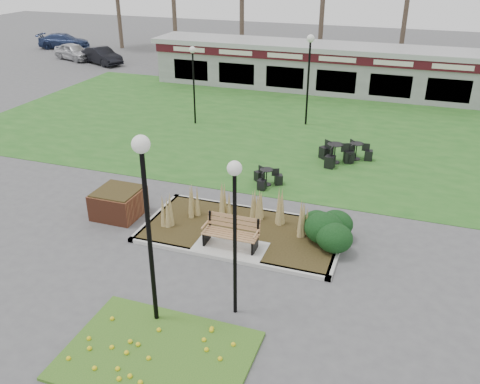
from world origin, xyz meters
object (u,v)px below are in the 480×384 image
(bistro_set_a, at_px, (266,180))
(car_blue, at_px, (64,41))
(lamp_post_mid_left, at_px, (193,68))
(car_silver, at_px, (74,52))
(bistro_set_c, at_px, (356,154))
(park_bench, at_px, (231,232))
(lamp_post_near_right, at_px, (235,206))
(lamp_post_near_left, at_px, (145,192))
(lamp_post_mid_right, at_px, (309,60))
(bistro_set_b, at_px, (334,156))
(car_black, at_px, (102,56))
(food_pavilion, at_px, (340,69))
(brick_planter, at_px, (119,202))

(bistro_set_a, relative_size, car_blue, 0.27)
(lamp_post_mid_left, bearing_deg, car_silver, 143.45)
(bistro_set_c, bearing_deg, park_bench, -106.85)
(lamp_post_near_right, height_order, lamp_post_mid_left, lamp_post_near_right)
(park_bench, bearing_deg, lamp_post_mid_left, 119.08)
(bistro_set_a, xyz_separation_m, car_silver, (-21.73, 17.95, 0.42))
(lamp_post_near_left, bearing_deg, lamp_post_mid_left, 110.39)
(lamp_post_mid_right, xyz_separation_m, bistro_set_b, (2.30, -4.70, -3.01))
(car_black, bearing_deg, lamp_post_mid_right, -92.28)
(lamp_post_mid_left, bearing_deg, bistro_set_b, -20.74)
(food_pavilion, distance_m, lamp_post_mid_left, 10.83)
(food_pavilion, distance_m, bistro_set_a, 15.02)
(park_bench, bearing_deg, food_pavilion, 90.00)
(lamp_post_near_left, relative_size, bistro_set_b, 3.10)
(bistro_set_b, distance_m, car_blue, 33.59)
(lamp_post_mid_right, xyz_separation_m, bistro_set_c, (3.11, -4.00, -3.05))
(bistro_set_b, bearing_deg, lamp_post_near_right, -93.49)
(food_pavilion, distance_m, lamp_post_near_left, 23.56)
(lamp_post_mid_right, distance_m, car_silver, 23.94)
(car_blue, bearing_deg, park_bench, -151.23)
(lamp_post_mid_left, bearing_deg, lamp_post_near_right, -62.30)
(lamp_post_near_right, bearing_deg, bistro_set_a, 100.81)
(bistro_set_a, bearing_deg, lamp_post_near_right, -79.19)
(park_bench, bearing_deg, lamp_post_near_right, -67.98)
(park_bench, relative_size, bistro_set_a, 1.40)
(car_black, distance_m, car_blue, 8.51)
(park_bench, relative_size, lamp_post_mid_left, 0.43)
(bistro_set_a, bearing_deg, car_blue, 139.42)
(brick_planter, relative_size, lamp_post_mid_right, 0.33)
(bistro_set_c, xyz_separation_m, car_silver, (-24.64, 14.14, 0.39))
(lamp_post_near_right, distance_m, car_silver, 34.53)
(bistro_set_a, xyz_separation_m, bistro_set_b, (2.09, 3.12, 0.06))
(lamp_post_mid_left, height_order, car_black, lamp_post_mid_left)
(lamp_post_near_left, xyz_separation_m, bistro_set_c, (3.19, 12.31, -3.28))
(lamp_post_near_left, bearing_deg, brick_planter, 130.18)
(park_bench, height_order, car_silver, car_silver)
(brick_planter, distance_m, car_black, 25.75)
(park_bench, xyz_separation_m, lamp_post_near_right, (1.13, -2.79, 2.43))
(bistro_set_b, bearing_deg, car_blue, 145.80)
(car_blue, bearing_deg, bistro_set_c, -137.87)
(food_pavilion, height_order, car_blue, food_pavilion)
(lamp_post_near_left, bearing_deg, bistro_set_a, 88.05)
(park_bench, relative_size, car_blue, 0.38)
(park_bench, distance_m, car_black, 29.03)
(car_black, height_order, car_blue, car_blue)
(bistro_set_a, height_order, bistro_set_b, bistro_set_b)
(car_black, bearing_deg, car_silver, 102.36)
(lamp_post_near_right, relative_size, bistro_set_b, 2.64)
(bistro_set_c, bearing_deg, lamp_post_near_left, -104.54)
(lamp_post_mid_left, height_order, car_blue, lamp_post_mid_left)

